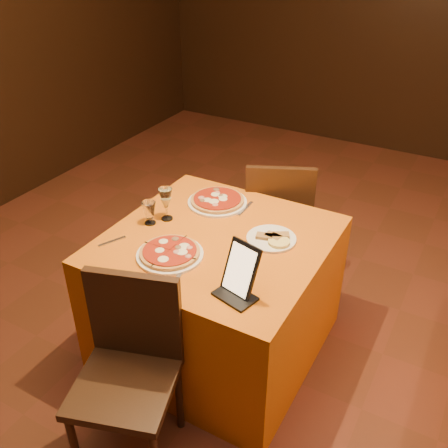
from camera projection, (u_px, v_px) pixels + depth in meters
The scene contains 13 objects.
floor at pixel (294, 382), 2.73m from camera, with size 6.00×7.00×0.01m, color #5E2D19.
main_table at pixel (218, 294), 2.78m from camera, with size 1.10×1.10×0.75m, color #D0620D.
chair_main_near at pixel (124, 385), 2.13m from camera, with size 0.41×0.41×0.91m, color black, non-canonical shape.
chair_main_far at pixel (277, 218), 3.33m from camera, with size 0.40×0.40×0.91m, color black, non-canonical shape.
pizza_near at pixel (170, 253), 2.43m from camera, with size 0.33×0.33×0.03m.
pizza_far at pixel (217, 201), 2.88m from camera, with size 0.34×0.34×0.03m.
cutlet_dish at pixel (271, 238), 2.56m from camera, with size 0.26×0.26×0.03m.
wine_glass at pixel (166, 204), 2.69m from camera, with size 0.09×0.09×0.19m, color #F2E589, non-canonical shape.
water_glass at pixel (149, 213), 2.67m from camera, with size 0.06×0.06×0.13m, color silver, non-canonical shape.
tablet at pixel (241, 269), 2.15m from camera, with size 0.16×0.01×0.24m, color black.
knife at pixel (186, 265), 2.38m from camera, with size 0.23×0.02×0.01m, color silver.
fork_near at pixel (112, 241), 2.55m from camera, with size 0.15×0.02×0.01m, color #BABAC1.
fork_far at pixel (245, 209), 2.83m from camera, with size 0.18×0.02×0.01m, color silver.
Camera 1 is at (0.58, -1.82, 2.16)m, focal length 40.00 mm.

